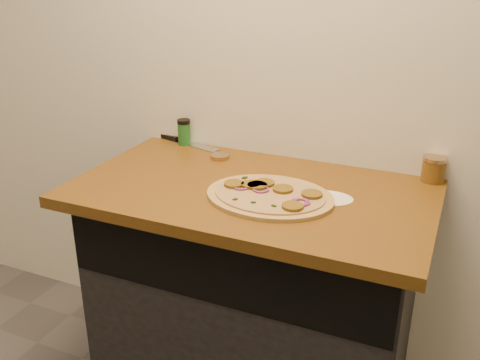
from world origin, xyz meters
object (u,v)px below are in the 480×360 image
at_px(chefs_knife, 180,141).
at_px(spice_shaker, 184,132).
at_px(salsa_jar, 434,169).
at_px(pizza, 270,195).

bearing_deg(chefs_knife, spice_shaker, -29.58).
bearing_deg(salsa_jar, pizza, -142.06).
relative_size(pizza, chefs_knife, 1.22).
distance_m(pizza, chefs_knife, 0.67).
xyz_separation_m(chefs_knife, spice_shaker, (0.03, -0.02, 0.05)).
height_order(chefs_knife, salsa_jar, salsa_jar).
distance_m(chefs_knife, spice_shaker, 0.06).
relative_size(chefs_knife, spice_shaker, 3.21).
bearing_deg(salsa_jar, chefs_knife, 178.88).
bearing_deg(chefs_knife, pizza, -34.73).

